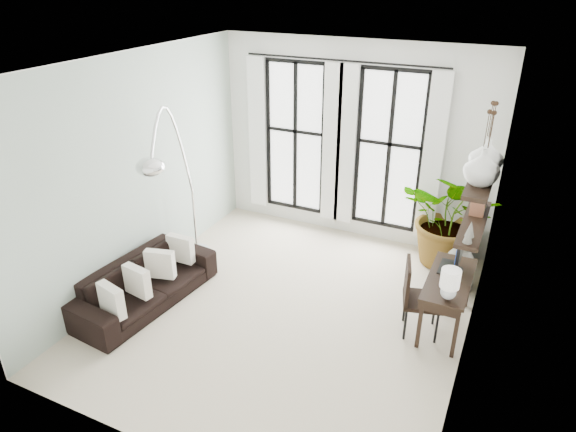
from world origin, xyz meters
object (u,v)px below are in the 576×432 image
Objects in this scene: desk_chair at (416,294)px; buddha at (459,266)px; sofa at (145,283)px; desk at (449,283)px; arc_lamp at (170,149)px; plant at (452,218)px.

buddha is at bearing 59.80° from desk_chair.
sofa is 3.94m from desk.
desk is 3.90m from arc_lamp.
desk is (0.24, -1.65, -0.09)m from plant.
plant reaches higher than desk_chair.
sofa is at bearing -98.42° from arc_lamp.
arc_lamp is at bearing 169.47° from desk_chair.
sofa is 1.72× the size of desk.
desk is at bearing -67.12° from sofa.
buddha is (0.35, 1.26, -0.22)m from desk_chair.
desk is at bearing -81.83° from plant.
arc_lamp reaches higher than desk.
desk_chair is at bearing -93.10° from plant.
sofa is 1.83m from arc_lamp.
buddha reaches higher than sofa.
plant is (3.51, 2.80, 0.47)m from sofa.
desk_chair is at bearing -105.52° from buddha.
sofa is 2.13× the size of desk_chair.
arc_lamp is (-3.31, -0.24, 1.44)m from desk_chair.
plant is 4.19m from arc_lamp.
arc_lamp reaches higher than desk_chair.
sofa is 3.54m from desk_chair.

